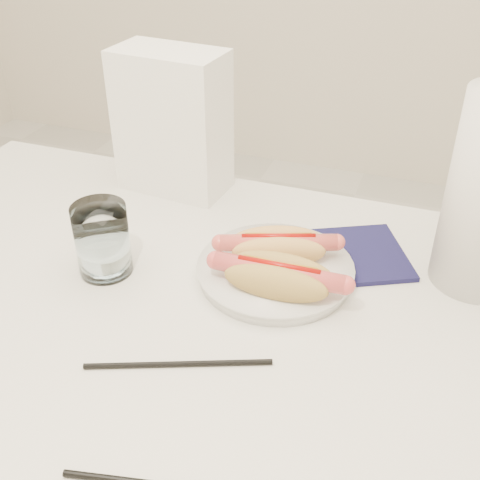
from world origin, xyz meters
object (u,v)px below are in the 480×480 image
(hotdog_left, at_px, (278,247))
(napkin_box, at_px, (172,122))
(water_glass, at_px, (102,240))
(plate, at_px, (275,272))
(hotdog_right, at_px, (279,277))
(table, at_px, (184,337))

(hotdog_left, xyz_separation_m, napkin_box, (-0.26, 0.20, 0.09))
(water_glass, bearing_deg, hotdog_left, 20.47)
(water_glass, bearing_deg, plate, 15.68)
(hotdog_left, distance_m, water_glass, 0.27)
(hotdog_left, height_order, napkin_box, napkin_box)
(hotdog_left, xyz_separation_m, hotdog_right, (0.02, -0.08, 0.00))
(plate, height_order, hotdog_right, hotdog_right)
(water_glass, bearing_deg, hotdog_right, 3.78)
(table, bearing_deg, plate, 46.37)
(plate, distance_m, hotdog_right, 0.07)
(hotdog_right, xyz_separation_m, napkin_box, (-0.29, 0.27, 0.09))
(hotdog_right, height_order, water_glass, water_glass)
(napkin_box, bearing_deg, water_glass, -81.79)
(hotdog_left, bearing_deg, napkin_box, 123.27)
(table, relative_size, water_glass, 10.51)
(hotdog_left, distance_m, hotdog_right, 0.08)
(plate, xyz_separation_m, napkin_box, (-0.27, 0.22, 0.12))
(table, bearing_deg, napkin_box, 115.90)
(hotdog_right, distance_m, water_glass, 0.27)
(plate, xyz_separation_m, water_glass, (-0.25, -0.07, 0.05))
(water_glass, relative_size, napkin_box, 0.43)
(plate, distance_m, napkin_box, 0.37)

